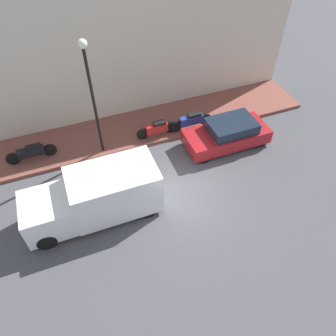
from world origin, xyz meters
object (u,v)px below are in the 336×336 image
(parked_car, at_px, (227,134))
(motorcycle_black, at_px, (31,152))
(delivery_van, at_px, (95,197))
(motorcycle_blue, at_px, (191,120))
(motorcycle_red, at_px, (157,128))
(streetlamp, at_px, (90,84))

(parked_car, relative_size, motorcycle_black, 1.81)
(delivery_van, xyz_separation_m, motorcycle_blue, (3.31, -5.36, -0.42))
(parked_car, relative_size, motorcycle_red, 1.97)
(motorcycle_black, bearing_deg, delivery_van, -152.11)
(parked_car, distance_m, delivery_van, 6.75)
(motorcycle_blue, distance_m, motorcycle_black, 7.40)
(delivery_van, distance_m, motorcycle_blue, 6.32)
(motorcycle_red, height_order, streetlamp, streetlamp)
(parked_car, distance_m, motorcycle_red, 3.28)
(motorcycle_black, relative_size, motorcycle_red, 1.09)
(motorcycle_blue, xyz_separation_m, motorcycle_black, (0.50, 7.38, -0.02))
(parked_car, bearing_deg, streetlamp, 74.57)
(delivery_van, distance_m, streetlamp, 4.30)
(delivery_van, bearing_deg, motorcycle_red, -47.07)
(motorcycle_red, bearing_deg, motorcycle_black, 85.52)
(parked_car, bearing_deg, motorcycle_blue, 36.46)
(parked_car, distance_m, motorcycle_black, 8.75)
(motorcycle_black, bearing_deg, motorcycle_red, -94.48)
(motorcycle_blue, distance_m, motorcycle_red, 1.74)
(delivery_van, height_order, streetlamp, streetlamp)
(parked_car, xyz_separation_m, motorcycle_black, (2.03, 8.51, -0.05))
(motorcycle_black, height_order, streetlamp, streetlamp)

